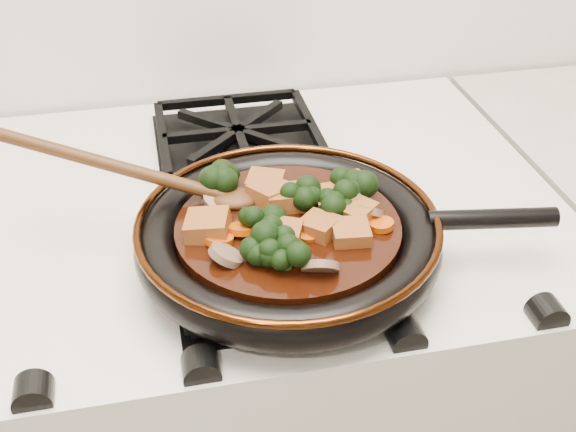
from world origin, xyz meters
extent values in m
cube|color=silver|center=(0.00, 1.69, 0.45)|extent=(0.76, 0.60, 0.90)
cylinder|color=black|center=(0.01, 1.54, 0.93)|extent=(0.30, 0.30, 0.01)
torus|color=black|center=(0.01, 1.54, 0.94)|extent=(0.33, 0.33, 0.04)
torus|color=#3F1C09|center=(0.01, 1.54, 0.96)|extent=(0.33, 0.33, 0.01)
cylinder|color=black|center=(0.23, 1.51, 0.96)|extent=(0.14, 0.04, 0.02)
cylinder|color=black|center=(0.01, 1.54, 0.95)|extent=(0.24, 0.24, 0.02)
cube|color=brown|center=(0.07, 1.57, 0.97)|extent=(0.05, 0.04, 0.03)
cube|color=brown|center=(0.01, 1.59, 0.97)|extent=(0.05, 0.05, 0.03)
cube|color=brown|center=(0.08, 1.54, 0.97)|extent=(0.05, 0.05, 0.03)
cube|color=brown|center=(0.01, 1.58, 0.97)|extent=(0.04, 0.04, 0.03)
cube|color=brown|center=(0.04, 1.52, 0.97)|extent=(0.05, 0.05, 0.02)
cube|color=brown|center=(0.00, 1.51, 0.97)|extent=(0.05, 0.06, 0.03)
cube|color=brown|center=(0.00, 1.62, 0.97)|extent=(0.05, 0.05, 0.02)
cube|color=brown|center=(0.07, 1.50, 0.97)|extent=(0.04, 0.04, 0.02)
cube|color=brown|center=(0.00, 1.59, 0.97)|extent=(0.06, 0.06, 0.03)
cube|color=brown|center=(-0.07, 1.55, 0.97)|extent=(0.06, 0.05, 0.03)
cube|color=brown|center=(0.09, 1.60, 0.97)|extent=(0.04, 0.04, 0.02)
cylinder|color=#BB4005|center=(-0.06, 1.53, 0.96)|extent=(0.03, 0.03, 0.01)
cylinder|color=#BB4005|center=(0.03, 1.52, 0.96)|extent=(0.03, 0.03, 0.01)
cylinder|color=#BB4005|center=(-0.04, 1.54, 0.96)|extent=(0.03, 0.03, 0.02)
cylinder|color=#BB4005|center=(0.11, 1.52, 0.96)|extent=(0.03, 0.03, 0.01)
cylinder|color=brown|center=(-0.06, 1.60, 0.97)|extent=(0.04, 0.04, 0.02)
cylinder|color=brown|center=(-0.06, 1.50, 0.97)|extent=(0.04, 0.04, 0.03)
cylinder|color=brown|center=(0.10, 1.55, 0.97)|extent=(0.03, 0.04, 0.03)
cylinder|color=brown|center=(0.02, 1.46, 0.97)|extent=(0.04, 0.04, 0.03)
cylinder|color=brown|center=(0.10, 1.54, 0.97)|extent=(0.05, 0.05, 0.03)
ellipsoid|color=#46260F|center=(-0.04, 1.60, 0.96)|extent=(0.07, 0.05, 0.02)
cylinder|color=#46260F|center=(-0.16, 1.63, 1.00)|extent=(0.02, 0.02, 0.26)
camera|label=1|loc=(-0.12, 0.94, 1.40)|focal=45.00mm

